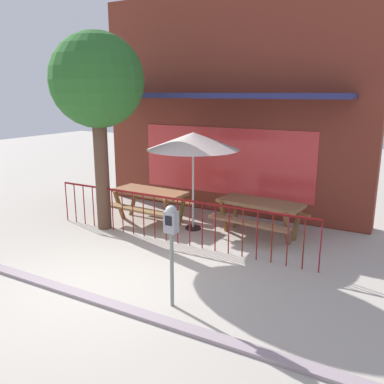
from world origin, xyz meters
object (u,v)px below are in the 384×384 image
(picnic_table_left, at_px, (150,197))
(street_tree, at_px, (97,83))
(picnic_table_right, at_px, (260,209))
(parking_meter_near, at_px, (171,229))
(patio_umbrella, at_px, (193,141))

(picnic_table_left, xyz_separation_m, street_tree, (-0.64, -0.93, 2.63))
(picnic_table_left, bearing_deg, picnic_table_right, 7.38)
(picnic_table_left, distance_m, parking_meter_near, 4.12)
(picnic_table_right, distance_m, patio_umbrella, 2.07)
(picnic_table_left, bearing_deg, street_tree, -124.53)
(patio_umbrella, bearing_deg, parking_meter_near, -65.86)
(parking_meter_near, height_order, street_tree, street_tree)
(picnic_table_right, relative_size, street_tree, 0.45)
(picnic_table_left, height_order, street_tree, street_tree)
(picnic_table_right, height_order, parking_meter_near, parking_meter_near)
(patio_umbrella, xyz_separation_m, street_tree, (-1.82, -0.94, 1.23))
(picnic_table_left, distance_m, street_tree, 2.86)
(picnic_table_right, bearing_deg, picnic_table_left, -172.62)
(picnic_table_left, height_order, picnic_table_right, same)
(parking_meter_near, bearing_deg, picnic_table_right, 88.97)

